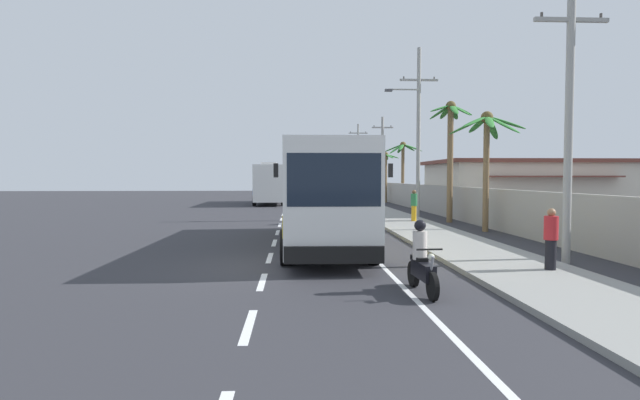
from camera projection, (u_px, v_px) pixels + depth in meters
The scene contains 20 objects.
ground_plane at pixel (267, 266), 14.10m from camera, with size 160.00×160.00×0.00m, color #303035.
sidewalk_kerb at pixel (415, 227), 24.42m from camera, with size 3.20×90.00×0.14m, color gray.
lane_markings at pixel (315, 221), 28.78m from camera, with size 3.47×71.00×0.01m.
boundary_wall at pixel (463, 204), 28.57m from camera, with size 0.24×60.00×2.00m, color #9E998E.
coach_bus_foreground at pixel (323, 191), 18.57m from camera, with size 3.10×12.39×3.90m.
coach_bus_far_lane at pixel (270, 183), 47.34m from camera, with size 3.15×11.06×3.94m.
motorcycle_beside_bus at pixel (422, 263), 10.87m from camera, with size 0.56×1.96×1.61m.
motorcycle_trailing at pixel (357, 210), 28.52m from camera, with size 0.56×1.96×1.64m.
pedestrian_near_kerb at pixel (414, 205), 27.12m from camera, with size 0.36×0.36×1.73m.
pedestrian_midwalk at pixel (374, 201), 32.13m from camera, with size 0.36×0.36×1.61m.
pedestrian_far_walk at pixel (551, 238), 12.84m from camera, with size 0.36×0.36×1.61m.
utility_pole_nearest at pixel (569, 113), 14.46m from camera, with size 2.23×0.24×8.55m.
utility_pole_mid at pixel (417, 129), 29.83m from camera, with size 3.24×0.24×10.37m.
utility_pole_far at pixel (382, 159), 45.37m from camera, with size 1.96×0.24×8.12m.
utility_pole_distant at pixel (357, 158), 60.78m from camera, with size 3.65×0.24×9.13m.
palm_nearest at pixel (385, 168), 49.53m from camera, with size 2.73×2.79×5.12m.
palm_second at pixel (487, 141), 22.94m from camera, with size 3.53×3.61×5.64m.
palm_third at pixel (403, 158), 46.63m from camera, with size 3.65×3.71×5.94m.
palm_fourth at pixel (450, 140), 27.70m from camera, with size 2.67×2.56×6.85m.
roadside_building at pixel (523, 187), 33.98m from camera, with size 12.39×8.88×3.72m.
Camera 1 is at (0.80, -14.06, 2.56)m, focal length 27.60 mm.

